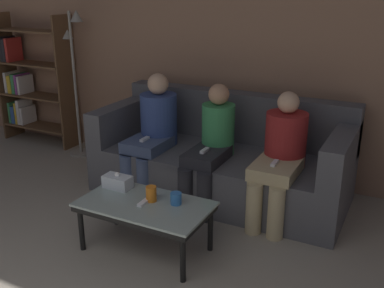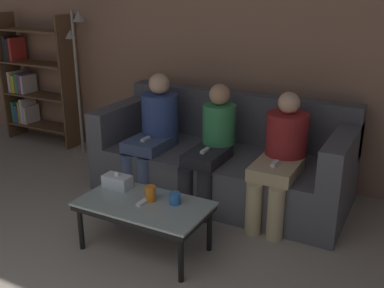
{
  "view_description": "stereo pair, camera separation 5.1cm",
  "coord_description": "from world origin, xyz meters",
  "views": [
    {
      "loc": [
        1.55,
        -0.22,
        1.88
      ],
      "look_at": [
        0.0,
        2.8,
        0.68
      ],
      "focal_mm": 42.0,
      "sensor_mm": 36.0,
      "label": 1
    },
    {
      "loc": [
        1.59,
        -0.19,
        1.88
      ],
      "look_at": [
        0.0,
        2.8,
        0.68
      ],
      "focal_mm": 42.0,
      "sensor_mm": 36.0,
      "label": 2
    }
  ],
  "objects": [
    {
      "name": "couch",
      "position": [
        0.0,
        3.43,
        0.33
      ],
      "size": [
        2.32,
        1.0,
        0.91
      ],
      "color": "#515156",
      "rests_on": "ground_plane"
    },
    {
      "name": "cup_near_right",
      "position": [
        0.11,
        2.32,
        0.43
      ],
      "size": [
        0.08,
        0.08,
        0.09
      ],
      "color": "#3372BF",
      "rests_on": "coffee_table"
    },
    {
      "name": "game_remote",
      "position": [
        -0.1,
        2.23,
        0.4
      ],
      "size": [
        0.04,
        0.15,
        0.02
      ],
      "color": "white",
      "rests_on": "coffee_table"
    },
    {
      "name": "seated_person_mid_right",
      "position": [
        0.62,
        3.19,
        0.58
      ],
      "size": [
        0.35,
        0.71,
        1.07
      ],
      "color": "tan",
      "rests_on": "ground_plane"
    },
    {
      "name": "standing_lamp",
      "position": [
        -1.88,
        3.62,
        1.0
      ],
      "size": [
        0.31,
        0.26,
        1.64
      ],
      "color": "gray",
      "rests_on": "ground_plane"
    },
    {
      "name": "coffee_table",
      "position": [
        -0.1,
        2.23,
        0.35
      ],
      "size": [
        0.96,
        0.53,
        0.39
      ],
      "color": "#8C9E99",
      "rests_on": "ground_plane"
    },
    {
      "name": "bookshelf",
      "position": [
        -2.78,
        3.76,
        0.74
      ],
      "size": [
        1.02,
        0.32,
        1.58
      ],
      "color": "brown",
      "rests_on": "ground_plane"
    },
    {
      "name": "seated_person_left_end",
      "position": [
        -0.62,
        3.21,
        0.6
      ],
      "size": [
        0.35,
        0.67,
        1.11
      ],
      "color": "#47567A",
      "rests_on": "ground_plane"
    },
    {
      "name": "cup_near_left",
      "position": [
        -0.07,
        2.28,
        0.45
      ],
      "size": [
        0.08,
        0.08,
        0.11
      ],
      "color": "orange",
      "rests_on": "coffee_table"
    },
    {
      "name": "tissue_box",
      "position": [
        -0.42,
        2.36,
        0.44
      ],
      "size": [
        0.22,
        0.12,
        0.13
      ],
      "color": "silver",
      "rests_on": "coffee_table"
    },
    {
      "name": "wall_back",
      "position": [
        0.0,
        3.99,
        1.3
      ],
      "size": [
        12.0,
        0.06,
        2.6
      ],
      "color": "#9E755B",
      "rests_on": "ground_plane"
    },
    {
      "name": "seated_person_mid_left",
      "position": [
        0.0,
        3.18,
        0.57
      ],
      "size": [
        0.31,
        0.68,
        1.08
      ],
      "color": "#28282D",
      "rests_on": "ground_plane"
    }
  ]
}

